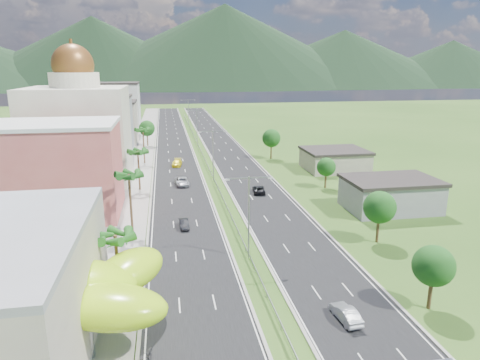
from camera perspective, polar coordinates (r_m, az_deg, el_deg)
ground at (r=48.03m, az=3.53°, el=-15.35°), size 500.00×500.00×0.00m
road_left at (r=132.52m, az=-8.79°, el=4.22°), size 11.00×260.00×0.04m
road_right at (r=133.65m, az=-2.33°, el=4.48°), size 11.00×260.00×0.04m
sidewalk_left at (r=132.68m, az=-12.90°, el=4.05°), size 7.00×260.00×0.12m
median_guardrail at (r=115.15m, az=-4.82°, el=3.04°), size 0.10×216.06×0.76m
streetlight_median_b at (r=54.15m, az=1.18°, el=-3.88°), size 6.04×0.25×11.00m
streetlight_median_c at (r=92.49m, az=-3.63°, el=4.01°), size 6.04×0.25×11.00m
streetlight_median_d at (r=136.77m, az=-5.79°, el=7.51°), size 6.04×0.25×11.00m
streetlight_median_e at (r=181.40m, az=-6.90°, el=9.28°), size 6.04×0.25×11.00m
lime_canopy at (r=42.24m, az=-23.14°, el=-13.42°), size 18.00×15.00×7.40m
pink_shophouse at (r=76.33m, az=-23.38°, el=1.04°), size 20.00×15.00×15.00m
domed_building at (r=97.81m, az=-20.66°, el=6.42°), size 20.00×20.00×28.70m
midrise_grey at (r=122.55m, az=-18.02°, el=6.59°), size 16.00×15.00×16.00m
midrise_beige at (r=144.38m, az=-16.83°, el=7.24°), size 16.00×15.00×13.00m
midrise_white at (r=166.84m, az=-16.03°, el=9.12°), size 16.00×15.00×18.00m
shed_near at (r=78.59m, az=19.39°, el=-1.98°), size 15.00×10.00×5.00m
shed_far at (r=105.65m, az=12.49°, el=2.54°), size 14.00×12.00×4.40m
palm_tree_b at (r=45.94m, az=-16.27°, el=-7.60°), size 3.60×3.60×8.10m
palm_tree_c at (r=64.46m, az=-14.59°, el=0.34°), size 3.60×3.60×9.60m
palm_tree_d at (r=87.06m, az=-13.47°, el=3.48°), size 3.60×3.60×8.60m
palm_tree_e at (r=111.55m, az=-12.81°, el=6.36°), size 3.60×3.60×9.40m
leafy_tree_lfar at (r=136.66m, az=-12.31°, el=6.74°), size 4.90×4.90×8.05m
leafy_tree_ra at (r=47.93m, az=24.40°, el=-10.40°), size 4.20×4.20×6.90m
leafy_tree_rb at (r=62.74m, az=18.12°, el=-3.49°), size 4.55×4.55×7.47m
leafy_tree_rc at (r=88.67m, az=11.43°, el=1.70°), size 3.85×3.85×6.33m
leafy_tree_rd at (r=115.29m, az=4.20°, el=5.58°), size 4.90×4.90×8.05m
mountain_ridge at (r=495.84m, az=-1.93°, el=12.10°), size 860.00×140.00×90.00m
car_dark_left at (r=66.82m, az=-7.47°, el=-5.81°), size 1.52×3.96×1.29m
car_silver_mid_left at (r=90.47m, az=-7.77°, el=-0.19°), size 3.08×5.92×1.59m
car_yellow_far_left at (r=108.21m, az=-8.40°, el=2.27°), size 2.87×5.58×1.55m
car_silver_right at (r=45.06m, az=13.92°, el=-16.90°), size 1.92×4.48×1.44m
car_dark_far_right at (r=84.42m, az=2.52°, el=-1.24°), size 2.87×5.16×1.37m
motorcycle at (r=39.81m, az=-12.01°, el=-21.65°), size 0.88×2.06×1.27m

